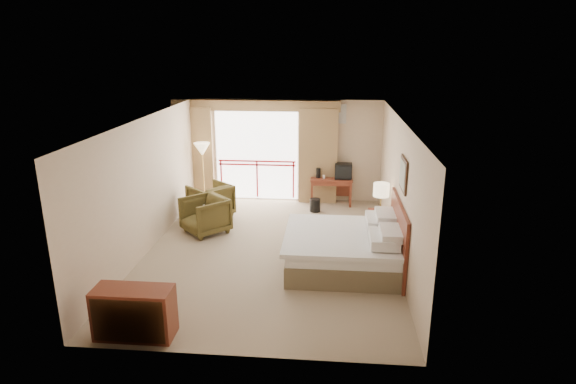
# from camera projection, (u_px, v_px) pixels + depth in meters

# --- Properties ---
(floor) EXTENTS (7.00, 7.00, 0.00)m
(floor) POSITION_uv_depth(u_px,v_px,m) (271.00, 251.00, 9.88)
(floor) COLOR gray
(floor) RESTS_ON ground
(ceiling) EXTENTS (7.00, 7.00, 0.00)m
(ceiling) POSITION_uv_depth(u_px,v_px,m) (269.00, 120.00, 9.09)
(ceiling) COLOR white
(ceiling) RESTS_ON wall_back
(wall_back) EXTENTS (5.00, 0.00, 5.00)m
(wall_back) POSITION_uv_depth(u_px,v_px,m) (286.00, 151.00, 12.82)
(wall_back) COLOR beige
(wall_back) RESTS_ON ground
(wall_front) EXTENTS (5.00, 0.00, 5.00)m
(wall_front) POSITION_uv_depth(u_px,v_px,m) (236.00, 266.00, 6.16)
(wall_front) COLOR beige
(wall_front) RESTS_ON ground
(wall_left) EXTENTS (0.00, 7.00, 7.00)m
(wall_left) POSITION_uv_depth(u_px,v_px,m) (147.00, 185.00, 9.70)
(wall_left) COLOR beige
(wall_left) RESTS_ON ground
(wall_right) EXTENTS (0.00, 7.00, 7.00)m
(wall_right) POSITION_uv_depth(u_px,v_px,m) (399.00, 191.00, 9.27)
(wall_right) COLOR beige
(wall_right) RESTS_ON ground
(balcony_door) EXTENTS (2.40, 0.00, 2.40)m
(balcony_door) POSITION_uv_depth(u_px,v_px,m) (257.00, 156.00, 12.91)
(balcony_door) COLOR white
(balcony_door) RESTS_ON wall_back
(balcony_railing) EXTENTS (2.09, 0.03, 1.02)m
(balcony_railing) POSITION_uv_depth(u_px,v_px,m) (257.00, 170.00, 13.01)
(balcony_railing) COLOR #B00F16
(balcony_railing) RESTS_ON wall_back
(curtain_left) EXTENTS (1.00, 0.26, 2.50)m
(curtain_left) POSITION_uv_depth(u_px,v_px,m) (195.00, 154.00, 12.91)
(curtain_left) COLOR olive
(curtain_left) RESTS_ON wall_back
(curtain_right) EXTENTS (1.00, 0.26, 2.50)m
(curtain_right) POSITION_uv_depth(u_px,v_px,m) (318.00, 156.00, 12.63)
(curtain_right) COLOR olive
(curtain_right) RESTS_ON wall_back
(valance) EXTENTS (4.40, 0.22, 0.28)m
(valance) POSITION_uv_depth(u_px,v_px,m) (255.00, 105.00, 12.42)
(valance) COLOR olive
(valance) RESTS_ON wall_back
(hvac_vent) EXTENTS (0.50, 0.04, 0.50)m
(hvac_vent) POSITION_uv_depth(u_px,v_px,m) (337.00, 114.00, 12.38)
(hvac_vent) COLOR silver
(hvac_vent) RESTS_ON wall_back
(bed) EXTENTS (2.13, 2.06, 0.97)m
(bed) POSITION_uv_depth(u_px,v_px,m) (345.00, 248.00, 9.07)
(bed) COLOR brown
(bed) RESTS_ON floor
(headboard) EXTENTS (0.06, 2.10, 1.30)m
(headboard) POSITION_uv_depth(u_px,v_px,m) (398.00, 237.00, 8.91)
(headboard) COLOR maroon
(headboard) RESTS_ON wall_right
(framed_art) EXTENTS (0.04, 0.72, 0.60)m
(framed_art) POSITION_uv_depth(u_px,v_px,m) (403.00, 174.00, 8.56)
(framed_art) COLOR black
(framed_art) RESTS_ON wall_right
(nightstand) EXTENTS (0.49, 0.57, 0.64)m
(nightstand) POSITION_uv_depth(u_px,v_px,m) (379.00, 226.00, 10.34)
(nightstand) COLOR maroon
(nightstand) RESTS_ON floor
(table_lamp) EXTENTS (0.34, 0.34, 0.60)m
(table_lamp) POSITION_uv_depth(u_px,v_px,m) (381.00, 190.00, 10.15)
(table_lamp) COLOR tan
(table_lamp) RESTS_ON nightstand
(phone) EXTENTS (0.22, 0.18, 0.08)m
(phone) POSITION_uv_depth(u_px,v_px,m) (379.00, 212.00, 10.09)
(phone) COLOR black
(phone) RESTS_ON nightstand
(desk) EXTENTS (1.09, 0.53, 0.71)m
(desk) POSITION_uv_depth(u_px,v_px,m) (331.00, 183.00, 12.67)
(desk) COLOR maroon
(desk) RESTS_ON floor
(tv) EXTENTS (0.44, 0.35, 0.40)m
(tv) POSITION_uv_depth(u_px,v_px,m) (343.00, 171.00, 12.48)
(tv) COLOR black
(tv) RESTS_ON desk
(coffee_maker) EXTENTS (0.14, 0.14, 0.26)m
(coffee_maker) POSITION_uv_depth(u_px,v_px,m) (318.00, 173.00, 12.57)
(coffee_maker) COLOR black
(coffee_maker) RESTS_ON desk
(cup) EXTENTS (0.07, 0.07, 0.09)m
(cup) POSITION_uv_depth(u_px,v_px,m) (324.00, 177.00, 12.53)
(cup) COLOR white
(cup) RESTS_ON desk
(wastebasket) EXTENTS (0.33, 0.33, 0.33)m
(wastebasket) POSITION_uv_depth(u_px,v_px,m) (315.00, 205.00, 12.16)
(wastebasket) COLOR black
(wastebasket) RESTS_ON floor
(armchair_far) EXTENTS (1.25, 1.25, 0.82)m
(armchair_far) POSITION_uv_depth(u_px,v_px,m) (211.00, 216.00, 11.87)
(armchair_far) COLOR #403617
(armchair_far) RESTS_ON floor
(armchair_near) EXTENTS (1.26, 1.26, 0.82)m
(armchair_near) POSITION_uv_depth(u_px,v_px,m) (206.00, 232.00, 10.86)
(armchair_near) COLOR #403617
(armchair_near) RESTS_ON floor
(side_table) EXTENTS (0.46, 0.46, 0.50)m
(side_table) POSITION_uv_depth(u_px,v_px,m) (203.00, 211.00, 11.20)
(side_table) COLOR black
(side_table) RESTS_ON floor
(book) EXTENTS (0.25, 0.28, 0.02)m
(book) POSITION_uv_depth(u_px,v_px,m) (202.00, 204.00, 11.15)
(book) COLOR white
(book) RESTS_ON side_table
(floor_lamp) EXTENTS (0.42, 0.42, 1.63)m
(floor_lamp) POSITION_uv_depth(u_px,v_px,m) (202.00, 152.00, 12.43)
(floor_lamp) COLOR tan
(floor_lamp) RESTS_ON floor
(dresser) EXTENTS (1.13, 0.48, 0.75)m
(dresser) POSITION_uv_depth(u_px,v_px,m) (134.00, 313.00, 6.91)
(dresser) COLOR maroon
(dresser) RESTS_ON floor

